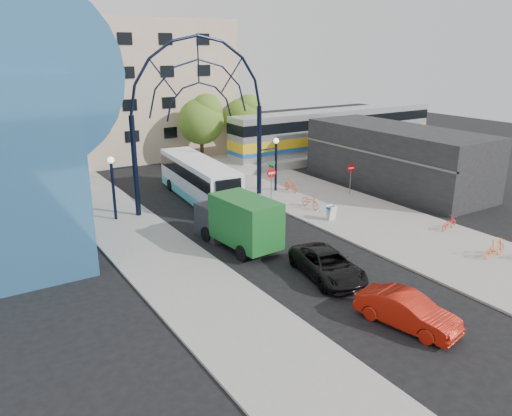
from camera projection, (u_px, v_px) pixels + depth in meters
ground at (324, 273)px, 26.08m from camera, size 120.00×120.00×0.00m
sidewalk_east at (378, 222)px, 33.38m from camera, size 8.00×56.00×0.12m
plaza_west at (163, 259)px, 27.54m from camera, size 5.00×50.00×0.12m
gateway_arch at (199, 88)px, 34.68m from camera, size 13.64×0.44×12.10m
stop_sign at (271, 176)px, 37.55m from camera, size 0.80×0.07×2.50m
do_not_enter_sign at (351, 171)px, 39.14m from camera, size 0.76×0.07×2.48m
street_name_sign at (271, 172)px, 38.20m from camera, size 0.70×0.70×2.80m
sandwich_board at (331, 211)px, 33.52m from camera, size 0.55×0.61×0.99m
commercial_block_east at (396, 157)px, 41.54m from camera, size 6.00×16.00×5.00m
apartment_block at (128, 89)px, 52.99m from camera, size 20.00×12.10×14.00m
train_platform at (335, 153)px, 53.86m from camera, size 32.00×5.00×0.80m
train_car at (336, 129)px, 53.09m from camera, size 25.10×3.05×4.20m
tree_north_a at (202, 119)px, 48.59m from camera, size 4.48×4.48×7.00m
tree_north_b at (87, 114)px, 46.47m from camera, size 5.12×5.12×8.00m
tree_north_c at (244, 116)px, 53.38m from camera, size 4.16×4.16×6.50m
city_bus at (199, 179)px, 38.16m from camera, size 3.54×11.45×3.10m
green_truck at (237, 221)px, 29.15m from camera, size 2.78×6.34×3.12m
black_suv at (328, 265)px, 25.33m from camera, size 3.24×5.41×1.41m
red_sedan at (407, 311)px, 20.85m from camera, size 2.44×4.61×1.44m
bike_near_a at (310, 201)px, 36.08m from camera, size 0.69×1.93×1.01m
bike_near_b at (291, 185)px, 40.22m from camera, size 0.50×1.74×1.04m
bike_far_a at (449, 223)px, 31.83m from camera, size 1.65×0.76×0.83m
bike_far_b at (495, 248)px, 27.57m from camera, size 1.83×0.53×1.10m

